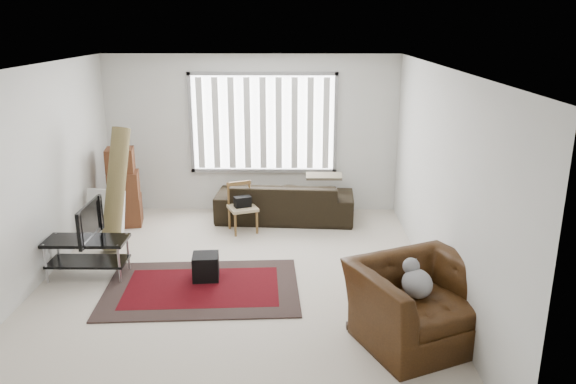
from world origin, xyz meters
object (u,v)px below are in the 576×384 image
sofa (285,195)px  armchair (420,298)px  tv_stand (87,250)px  side_chair (242,205)px  moving_boxes (123,190)px

sofa → armchair: size_ratio=1.39×
armchair → tv_stand: bearing=135.0°
side_chair → armchair: (2.12, -3.17, 0.05)m
sofa → side_chair: (-0.66, -0.55, -0.00)m
tv_stand → side_chair: side_chair is taller
moving_boxes → side_chair: moving_boxes is taller
tv_stand → moving_boxes: (-0.09, 1.97, 0.22)m
sofa → side_chair: sofa is taller
sofa → armchair: bearing=115.0°
armchair → moving_boxes: bearing=115.1°
tv_stand → armchair: bearing=-20.3°
moving_boxes → tv_stand: bearing=-87.5°
tv_stand → sofa: 3.38m
moving_boxes → armchair: bearing=-40.2°
tv_stand → sofa: sofa is taller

